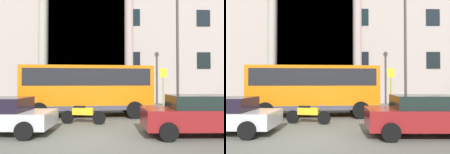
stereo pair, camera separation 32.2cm
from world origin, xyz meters
The scene contains 10 objects.
ground_plane centered at (0.00, 0.00, -0.06)m, with size 80.00×64.00×0.12m, color #5D5F54.
office_building_facade centered at (0.00, 17.48, 8.91)m, with size 40.68×9.64×17.82m.
orange_minibus centered at (-0.34, 5.50, 1.67)m, with size 7.16×3.19×2.80m.
bus_stop_sign centered at (4.54, 7.55, 1.75)m, with size 0.44×0.08×2.84m.
hedge_planter_far_east centered at (-4.79, 10.70, 0.74)m, with size 1.52×0.75×1.54m.
hedge_planter_entrance_right centered at (2.74, 10.52, 0.58)m, with size 1.45×0.82×1.20m.
parked_hatchback_near centered at (4.06, 0.65, 0.74)m, with size 4.24×2.05×1.44m.
scooter_by_planter centered at (6.34, 3.41, 0.46)m, with size 2.02×0.55×0.89m.
motorcycle_far_end centered at (-0.44, 3.02, 0.46)m, with size 2.08×0.64×0.89m.
lamppost_plaza_centre centered at (5.65, 7.96, 4.68)m, with size 0.40×0.40×8.09m.
Camera 2 is at (0.82, -7.38, 1.90)m, focal length 36.27 mm.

